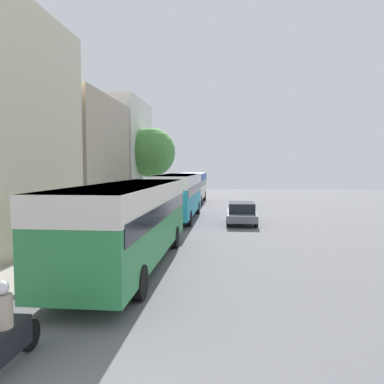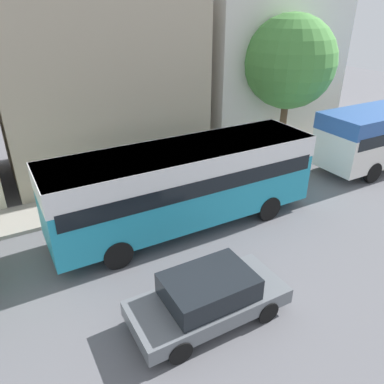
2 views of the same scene
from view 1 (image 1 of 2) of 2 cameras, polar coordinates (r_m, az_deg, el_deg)
building_far_terrace at (r=28.03m, az=-18.23°, el=4.81°), size 6.23×9.24×8.62m
building_end_row at (r=36.87m, az=-11.56°, el=5.76°), size 5.37×8.54×10.05m
bus_lead at (r=14.14m, az=-9.37°, el=-3.22°), size 2.63×11.08×3.11m
bus_following at (r=26.65m, az=-2.25°, el=0.23°), size 2.66×10.09×3.19m
bus_third_in_line at (r=39.07m, az=-0.07°, el=1.30°), size 2.62×9.17×3.09m
motorcycle_behind_lead at (r=8.02m, az=-26.58°, el=-19.05°), size 0.39×2.24×1.73m
car_crossing at (r=24.84m, az=7.55°, el=-3.13°), size 1.95×4.30×1.41m
pedestrian_near_curb at (r=42.27m, az=-3.94°, el=0.23°), size 0.37×0.37×1.81m
street_tree at (r=34.93m, az=-6.28°, el=6.02°), size 4.53×4.53×7.21m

